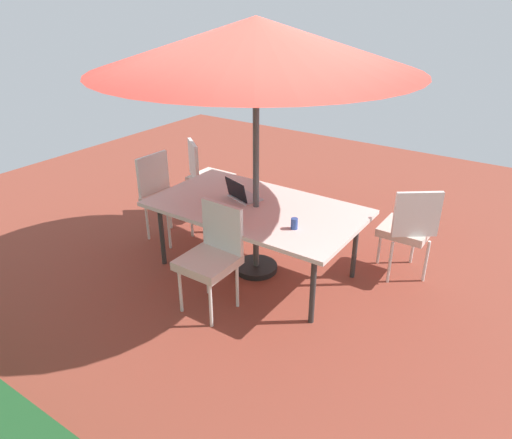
% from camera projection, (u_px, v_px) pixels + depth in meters
% --- Properties ---
extents(ground_plane, '(10.00, 10.00, 0.02)m').
position_uv_depth(ground_plane, '(256.00, 270.00, 4.95)').
color(ground_plane, brown).
extents(dining_table, '(2.07, 1.18, 0.73)m').
position_uv_depth(dining_table, '(256.00, 210.00, 4.65)').
color(dining_table, silver).
rests_on(dining_table, ground_plane).
extents(patio_umbrella, '(2.88, 2.88, 2.45)m').
position_uv_depth(patio_umbrella, '(256.00, 45.00, 3.98)').
color(patio_umbrella, '#4C4C4C').
rests_on(patio_umbrella, ground_plane).
extents(chair_east, '(0.47, 0.46, 0.98)m').
position_uv_depth(chair_east, '(163.00, 193.00, 5.39)').
color(chair_east, beige).
rests_on(chair_east, ground_plane).
extents(chair_southeast, '(0.58, 0.58, 0.98)m').
position_uv_depth(chair_southeast, '(206.00, 174.00, 5.94)').
color(chair_southeast, beige).
rests_on(chair_southeast, ground_plane).
extents(chair_southwest, '(0.58, 0.58, 0.98)m').
position_uv_depth(chair_southwest, '(409.00, 227.00, 4.62)').
color(chair_southwest, beige).
rests_on(chair_southwest, ground_plane).
extents(chair_north, '(0.46, 0.47, 0.98)m').
position_uv_depth(chair_north, '(212.00, 253.00, 4.15)').
color(chair_north, beige).
rests_on(chair_north, ground_plane).
extents(laptop, '(0.38, 0.34, 0.21)m').
position_uv_depth(laptop, '(242.00, 195.00, 4.77)').
color(laptop, '#B7B7BC').
rests_on(laptop, dining_table).
extents(cup, '(0.06, 0.06, 0.10)m').
position_uv_depth(cup, '(294.00, 224.00, 4.17)').
color(cup, '#334C99').
rests_on(cup, dining_table).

